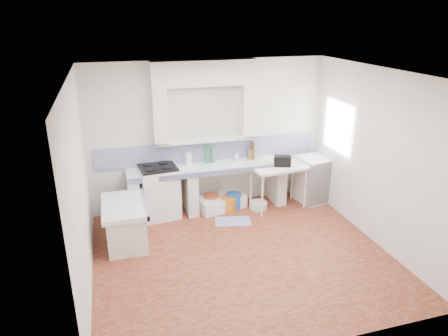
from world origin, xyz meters
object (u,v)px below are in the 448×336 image
object	(u,v)px
side_table	(278,187)
stove	(159,192)
sink	(221,203)
fridge	(313,179)

from	to	relation	value
side_table	stove	bearing A→B (deg)	165.54
stove	sink	distance (m)	1.23
stove	fridge	bearing A→B (deg)	-9.22
sink	side_table	bearing A→B (deg)	-29.21
stove	fridge	xyz separation A→B (m)	(3.05, -0.19, -0.02)
stove	side_table	distance (m)	2.26
stove	fridge	distance (m)	3.06
stove	sink	world-z (taller)	stove
stove	fridge	world-z (taller)	stove
stove	fridge	size ratio (longest dim) A/B	1.04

